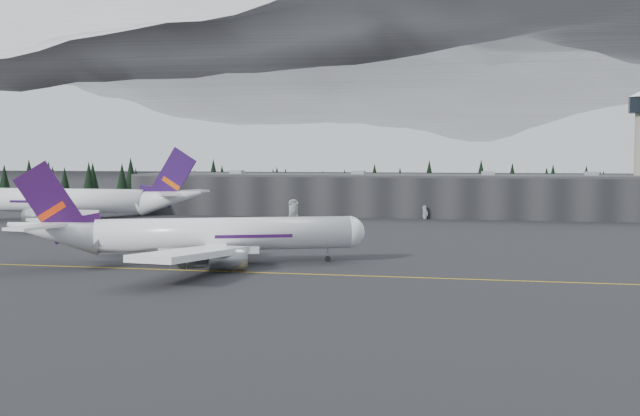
% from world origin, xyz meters
% --- Properties ---
extents(ground, '(1400.00, 1400.00, 0.00)m').
position_xyz_m(ground, '(0.00, 0.00, 0.00)').
color(ground, black).
rests_on(ground, ground).
extents(taxiline, '(400.00, 0.40, 0.02)m').
position_xyz_m(taxiline, '(0.00, -2.00, 0.01)').
color(taxiline, gold).
rests_on(taxiline, ground).
extents(terminal, '(160.00, 30.00, 12.60)m').
position_xyz_m(terminal, '(0.00, 125.00, 6.30)').
color(terminal, black).
rests_on(terminal, ground).
extents(treeline, '(360.00, 20.00, 15.00)m').
position_xyz_m(treeline, '(0.00, 162.00, 7.50)').
color(treeline, black).
rests_on(treeline, ground).
extents(mountain_ridge, '(4400.00, 900.00, 420.00)m').
position_xyz_m(mountain_ridge, '(0.00, 1000.00, 0.00)').
color(mountain_ridge, white).
rests_on(mountain_ridge, ground).
extents(jet_main, '(58.69, 52.39, 17.90)m').
position_xyz_m(jet_main, '(-18.88, 4.78, 5.05)').
color(jet_main, white).
rests_on(jet_main, ground).
extents(jet_parked, '(70.93, 65.53, 20.87)m').
position_xyz_m(jet_parked, '(-80.60, 78.41, 5.88)').
color(jet_parked, white).
rests_on(jet_parked, ground).
extents(gse_vehicle_a, '(5.12, 6.33, 1.60)m').
position_xyz_m(gse_vehicle_a, '(-25.47, 101.91, 0.80)').
color(gse_vehicle_a, white).
rests_on(gse_vehicle_a, ground).
extents(gse_vehicle_b, '(4.34, 3.05, 1.37)m').
position_xyz_m(gse_vehicle_b, '(12.36, 109.27, 0.69)').
color(gse_vehicle_b, white).
rests_on(gse_vehicle_b, ground).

